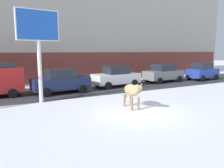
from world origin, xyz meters
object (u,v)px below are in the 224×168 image
cow_tan (132,91)px  car_blue_hatchback (203,71)px  car_white_sedan (116,77)px  car_navy_sedan (61,81)px  billboard (38,31)px  pedestrian_near_billboard (15,79)px  car_grey_sedan (163,73)px

cow_tan → car_blue_hatchback: size_ratio=0.54×
car_white_sedan → car_navy_sedan: bearing=-173.6°
cow_tan → car_navy_sedan: 6.68m
billboard → car_white_sedan: bearing=23.1°
car_blue_hatchback → pedestrian_near_billboard: 18.87m
car_blue_hatchback → pedestrian_near_billboard: size_ratio=2.08×
billboard → car_grey_sedan: 13.57m
car_white_sedan → pedestrian_near_billboard: (-8.00, 2.83, -0.03)m
car_navy_sedan → pedestrian_near_billboard: 4.46m
car_blue_hatchback → car_grey_sedan: bearing=170.8°
car_grey_sedan → car_blue_hatchback: size_ratio=1.20×
pedestrian_near_billboard → car_navy_sedan: bearing=-49.6°
car_grey_sedan → pedestrian_near_billboard: size_ratio=2.48×
car_grey_sedan → pedestrian_near_billboard: 13.92m
cow_tan → car_blue_hatchback: 14.93m
cow_tan → car_grey_sedan: (8.63, 7.13, -0.09)m
car_grey_sedan → pedestrian_near_billboard: car_grey_sedan is taller
cow_tan → car_white_sedan: size_ratio=0.45×
car_white_sedan → car_grey_sedan: same height
billboard → car_navy_sedan: 4.61m
car_white_sedan → pedestrian_near_billboard: car_white_sedan is taller
car_white_sedan → car_grey_sedan: 5.69m
billboard → car_white_sedan: size_ratio=1.29×
car_navy_sedan → billboard: bearing=-128.6°
cow_tan → car_white_sedan: bearing=66.8°
billboard → pedestrian_near_billboard: (-0.95, 5.83, -3.43)m
car_grey_sedan → car_blue_hatchback: (4.88, -0.79, 0.02)m
car_navy_sedan → car_blue_hatchback: bearing=0.1°
cow_tan → car_white_sedan: 7.50m
cow_tan → pedestrian_near_billboard: pedestrian_near_billboard is taller
car_white_sedan → car_blue_hatchback: 10.58m
car_navy_sedan → pedestrian_near_billboard: size_ratio=2.48×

